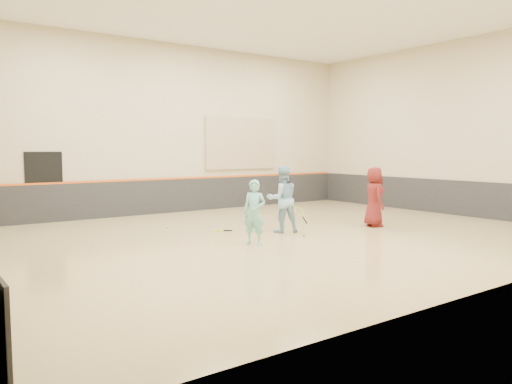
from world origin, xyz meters
TOP-DOWN VIEW (x-y plane):
  - room at (0.00, 0.00)m, footprint 15.04×12.04m
  - wainscot_back at (0.00, 5.97)m, footprint 14.90×0.04m
  - wainscot_right at (7.47, 0.00)m, footprint 0.04×11.90m
  - accent_stripe at (0.00, 5.96)m, footprint 14.90×0.03m
  - acoustic_panel at (2.80, 5.95)m, footprint 3.20×0.08m
  - doorway at (-4.50, 5.98)m, footprint 1.10×0.05m
  - girl at (-1.27, -0.64)m, footprint 0.62×0.68m
  - instructor at (0.39, 0.36)m, footprint 1.06×0.94m
  - young_man at (3.23, -0.41)m, footprint 0.88×1.01m
  - held_racket at (0.64, -0.05)m, footprint 0.48×0.48m
  - spare_racket at (-0.99, 1.55)m, footprint 0.73×0.73m
  - ball_under_racket at (0.43, -0.50)m, footprint 0.07×0.07m
  - ball_in_hand at (3.40, -0.52)m, footprint 0.07×0.07m
  - ball_beside_spare at (-1.90, 2.75)m, footprint 0.07×0.07m

SIDE VIEW (x-z plane):
  - spare_racket at x=-0.99m, z-range 0.00..0.07m
  - ball_under_racket at x=0.43m, z-range 0.00..0.07m
  - ball_beside_spare at x=-1.90m, z-range 0.00..0.07m
  - wainscot_back at x=0.00m, z-range 0.00..1.20m
  - wainscot_right at x=7.47m, z-range 0.00..1.20m
  - held_racket at x=0.64m, z-range 0.34..0.88m
  - girl at x=-1.27m, z-range 0.00..1.56m
  - room at x=0.00m, z-range -2.30..3.92m
  - young_man at x=3.23m, z-range 0.00..1.75m
  - instructor at x=0.39m, z-range 0.00..1.83m
  - ball_in_hand at x=3.40m, z-range 1.03..1.10m
  - doorway at x=-4.50m, z-range 0.00..2.20m
  - accent_stripe at x=0.00m, z-range 1.19..1.25m
  - acoustic_panel at x=2.80m, z-range 1.50..3.50m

